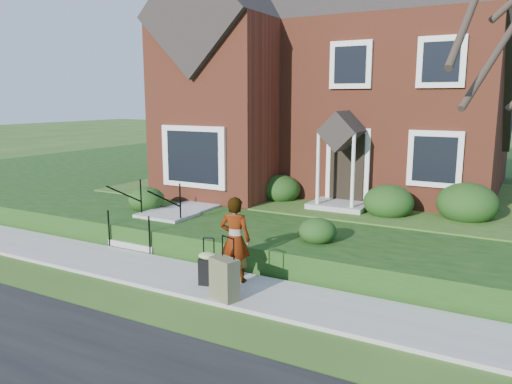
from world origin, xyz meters
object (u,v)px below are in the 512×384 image
Objects in this scene: front_steps at (156,225)px; woman at (235,239)px; suitcase_black at (208,267)px; suitcase_olive at (225,279)px.

woman reaches higher than front_steps.
front_steps reaches higher than suitcase_black.
suitcase_olive is (0.66, -0.44, 0.02)m from suitcase_black.
suitcase_olive is at bearing 97.63° from woman.
suitcase_olive is (0.32, -0.89, -0.47)m from woman.
front_steps is 3.72m from woman.
front_steps is 1.18× the size of woman.
woman is at bearing -24.86° from front_steps.
woman is at bearing 128.03° from suitcase_olive.
suitcase_black is (3.00, -2.00, -0.03)m from front_steps.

